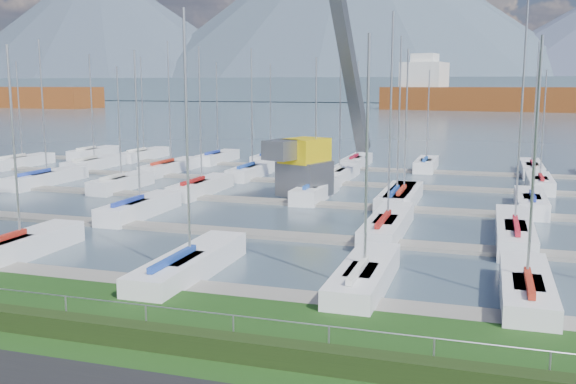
% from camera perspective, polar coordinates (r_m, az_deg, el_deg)
% --- Properties ---
extents(water, '(800.00, 540.00, 0.20)m').
position_cam_1_polar(water, '(277.55, 15.59, 7.36)').
color(water, '#445563').
extents(hedge, '(80.00, 0.70, 0.70)m').
position_cam_1_polar(hedge, '(20.70, -10.56, -12.73)').
color(hedge, black).
rests_on(hedge, grass).
extents(fence, '(80.00, 0.04, 0.04)m').
position_cam_1_polar(fence, '(20.73, -10.11, -10.17)').
color(fence, '#9C9DA4').
rests_on(fence, grass).
extents(foothill, '(900.00, 80.00, 12.00)m').
position_cam_1_polar(foothill, '(347.39, 16.04, 8.75)').
color(foothill, '#445463').
rests_on(foothill, water).
extents(mountains, '(1190.00, 360.00, 115.00)m').
position_cam_1_polar(mountains, '(423.65, 17.60, 14.26)').
color(mountains, '#3E475B').
rests_on(mountains, water).
extents(docks, '(90.00, 41.60, 0.25)m').
position_cam_1_polar(docks, '(45.00, 5.33, -1.25)').
color(docks, slate).
rests_on(docks, water).
extents(crane, '(5.72, 13.48, 22.35)m').
position_cam_1_polar(crane, '(48.88, 2.42, 6.19)').
color(crane, '#5C5D64').
rests_on(crane, water).
extents(cargo_ship_mid, '(90.19, 34.01, 21.50)m').
position_cam_1_polar(cargo_ship_mid, '(227.65, 18.45, 7.86)').
color(cargo_ship_mid, brown).
rests_on(cargo_ship_mid, water).
extents(sailboat_fleet, '(75.84, 49.41, 13.45)m').
position_cam_1_polar(sailboat_fleet, '(47.12, 4.37, 6.28)').
color(sailboat_fleet, navy).
rests_on(sailboat_fleet, water).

